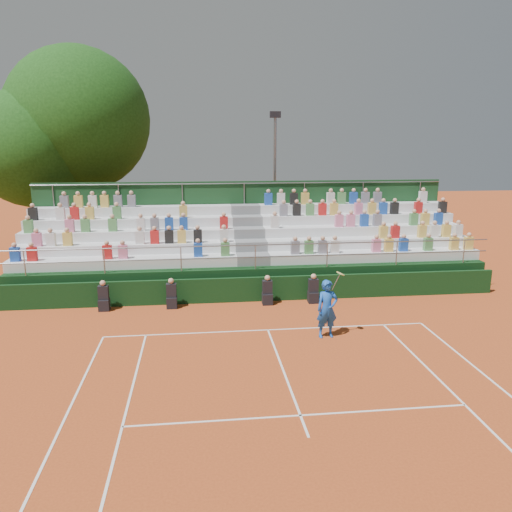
{
  "coord_description": "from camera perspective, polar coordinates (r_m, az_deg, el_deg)",
  "views": [
    {
      "loc": [
        -2.28,
        -15.9,
        6.33
      ],
      "look_at": [
        0.0,
        3.5,
        1.8
      ],
      "focal_mm": 35.0,
      "sensor_mm": 36.0,
      "label": 1
    }
  ],
  "objects": [
    {
      "name": "courtside_wall",
      "position": [
        20.1,
        0.1,
        -3.81
      ],
      "size": [
        20.0,
        0.15,
        1.0
      ],
      "primitive_type": "cube",
      "color": "black",
      "rests_on": "ground"
    },
    {
      "name": "grandstand",
      "position": [
        23.06,
        -0.82,
        -0.1
      ],
      "size": [
        20.0,
        5.2,
        4.4
      ],
      "color": "black",
      "rests_on": "ground"
    },
    {
      "name": "tennis_player",
      "position": [
        16.53,
        8.14,
        -6.0
      ],
      "size": [
        0.9,
        0.52,
        2.22
      ],
      "color": "blue",
      "rests_on": "ground"
    },
    {
      "name": "line_officials",
      "position": [
        19.55,
        -4.66,
        -4.4
      ],
      "size": [
        8.53,
        0.4,
        1.19
      ],
      "color": "black",
      "rests_on": "ground"
    },
    {
      "name": "tree_west",
      "position": [
        29.58,
        -24.15,
        11.17
      ],
      "size": [
        6.28,
        6.28,
        9.08
      ],
      "color": "#3D2416",
      "rests_on": "ground"
    },
    {
      "name": "tree_east",
      "position": [
        30.03,
        -19.67,
        14.45
      ],
      "size": [
        7.8,
        7.8,
        11.36
      ],
      "color": "#3D2416",
      "rests_on": "ground"
    },
    {
      "name": "floodlight_mast",
      "position": [
        28.87,
        2.17,
        9.67
      ],
      "size": [
        0.6,
        0.25,
        7.92
      ],
      "color": "gray",
      "rests_on": "ground"
    },
    {
      "name": "ground",
      "position": [
        17.26,
        1.37,
        -8.46
      ],
      "size": [
        90.0,
        90.0,
        0.0
      ],
      "primitive_type": "plane",
      "color": "#B64A1E",
      "rests_on": "ground"
    }
  ]
}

